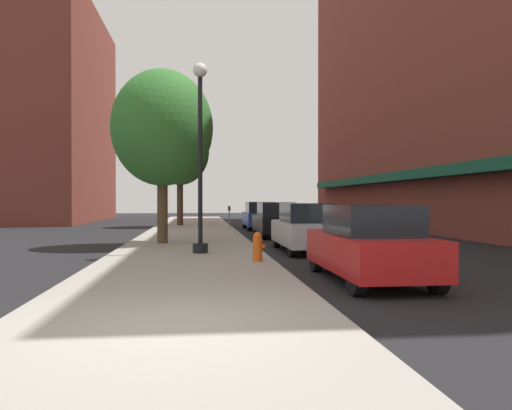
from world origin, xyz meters
name	(u,v)px	position (x,y,z in m)	size (l,w,h in m)	color
ground_plane	(273,236)	(4.00, 18.00, 0.00)	(90.00, 90.00, 0.00)	black
sidewalk_slab	(192,234)	(0.00, 19.00, 0.06)	(4.80, 50.00, 0.12)	gray
building_right_brick	(447,13)	(14.99, 22.00, 12.89)	(6.80, 40.00, 25.82)	brown
building_far_background	(61,116)	(-11.01, 37.00, 8.73)	(6.80, 18.00, 17.49)	brown
lamppost	(200,154)	(0.39, 9.22, 3.20)	(0.48, 0.48, 5.90)	black
fire_hydrant	(258,246)	(1.92, 6.87, 0.52)	(0.33, 0.26, 0.79)	#E05614
parking_meter_near	(229,215)	(2.05, 21.66, 0.95)	(0.14, 0.09, 1.31)	slate
tree_near	(180,152)	(-0.87, 26.99, 4.92)	(3.82, 3.82, 7.03)	#422D1E
tree_mid	(162,128)	(-1.03, 13.02, 4.51)	(3.87, 3.87, 6.64)	#4C3823
car_red	(369,244)	(4.00, 3.96, 0.81)	(1.80, 4.30, 1.66)	black
car_silver	(307,228)	(4.00, 10.32, 0.81)	(1.80, 4.30, 1.66)	black
car_black	(276,220)	(4.00, 17.28, 0.81)	(1.80, 4.30, 1.66)	black
car_blue	(260,216)	(4.00, 23.47, 0.81)	(1.80, 4.30, 1.66)	black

